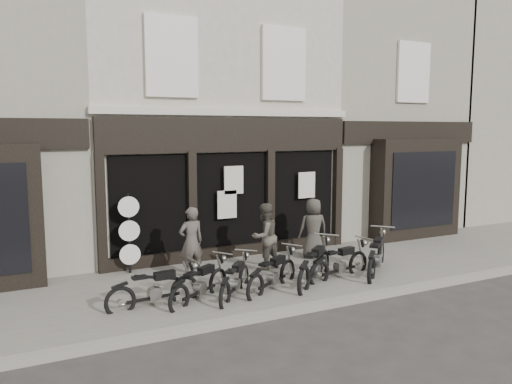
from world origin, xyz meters
name	(u,v)px	position (x,y,z in m)	size (l,w,h in m)	color
ground_plane	(285,291)	(0.00, 0.00, 0.00)	(90.00, 90.00, 0.00)	#2D2B28
pavement	(266,278)	(0.00, 0.90, 0.06)	(30.00, 4.20, 0.12)	#605B55
kerb	(315,306)	(0.00, -1.25, 0.07)	(30.00, 0.25, 0.13)	gray
central_building	(194,114)	(0.00, 5.95, 4.08)	(7.30, 6.22, 8.34)	beige
neighbour_right	(355,117)	(6.35, 5.90, 4.04)	(5.60, 6.73, 8.34)	gray
filler_right	(501,118)	(14.50, 6.00, 4.10)	(11.00, 6.00, 8.20)	gray
motorcycle_0	(155,293)	(-2.91, 0.10, 0.37)	(1.96, 0.54, 0.94)	black
motorcycle_1	(200,287)	(-1.98, 0.05, 0.37)	(1.71, 1.27, 0.92)	black
motorcycle_2	(235,284)	(-1.22, -0.03, 0.36)	(1.42, 1.55, 0.91)	black
motorcycle_3	(273,277)	(-0.32, -0.03, 0.38)	(1.80, 1.25, 0.96)	black
motorcycle_4	(315,269)	(0.77, -0.03, 0.42)	(1.85, 1.63, 1.07)	black
motorcycle_5	(340,266)	(1.53, 0.05, 0.38)	(1.98, 0.74, 0.96)	black
motorcycle_6	(377,259)	(2.59, 0.00, 0.43)	(1.85, 1.72, 1.09)	black
man_left	(191,242)	(-1.62, 1.62, 0.96)	(0.61, 0.40, 1.68)	#453E39
man_centre	(264,236)	(0.24, 1.46, 0.95)	(0.81, 0.63, 1.66)	#48423A
man_right	(313,228)	(1.93, 1.84, 0.94)	(0.80, 0.52, 1.63)	#39342F
advert_sign_post	(129,237)	(-2.87, 2.57, 1.01)	(0.51, 0.32, 2.07)	black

